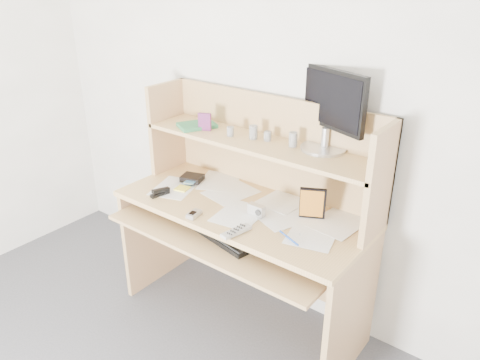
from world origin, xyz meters
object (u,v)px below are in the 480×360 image
Objects in this scene: keyboard at (220,230)px; monitor at (329,107)px; desk at (250,210)px; game_case at (313,203)px; tv_remote at (236,231)px.

monitor reaches higher than keyboard.
desk reaches higher than game_case.
tv_remote is at bearing -64.35° from desk.
monitor is (0.18, 0.51, 0.53)m from tv_remote.
tv_remote reaches higher than keyboard.
desk is 0.23m from keyboard.
tv_remote is at bearing -88.93° from monitor.
monitor reaches higher than tv_remote.
monitor reaches higher than desk.
game_case is (0.38, 0.02, 0.15)m from desk.
monitor is at bearing 61.01° from keyboard.
keyboard is 0.84m from monitor.
desk is 0.36m from tv_remote.
keyboard is 0.51m from game_case.
keyboard is at bearing -175.55° from game_case.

